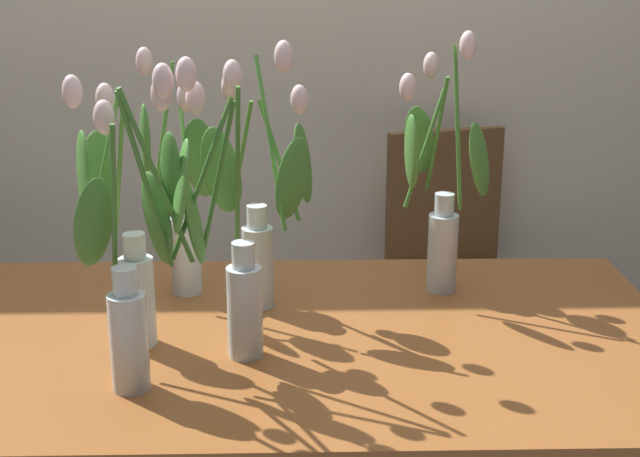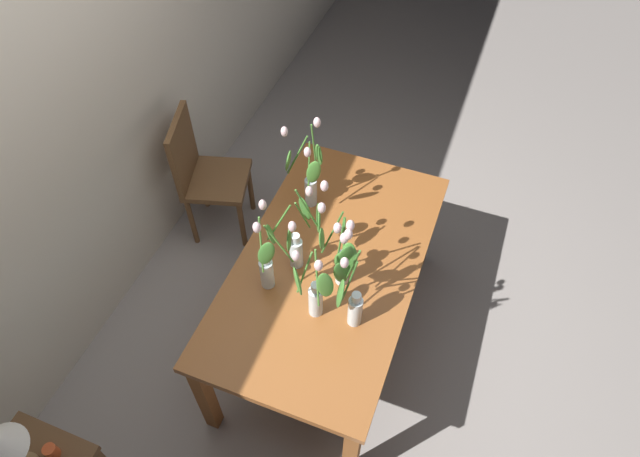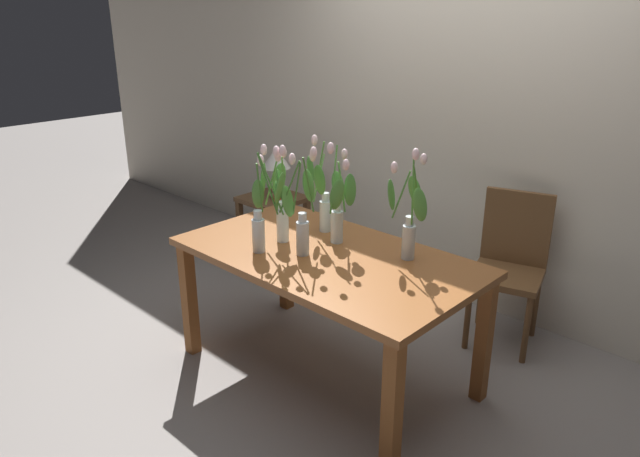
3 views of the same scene
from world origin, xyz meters
The scene contains 13 objects.
ground_plane centered at (0.00, 0.00, 0.00)m, with size 18.00×18.00×0.00m, color gray.
room_wall_rear centered at (0.00, 1.38, 1.35)m, with size 9.00×0.10×2.70m, color beige.
dining_table centered at (0.00, 0.00, 0.65)m, with size 1.60×0.90×0.74m.
tulip_vase_0 centered at (-0.12, -0.09, 0.95)m, with size 0.18×0.23×0.56m.
tulip_vase_1 centered at (-0.27, -0.20, 0.95)m, with size 0.24×0.18×0.58m.
tulip_vase_2 centered at (-0.24, 0.21, 0.93)m, with size 0.19×0.19×0.56m.
tulip_vase_3 centered at (-0.32, -0.04, 0.93)m, with size 0.15×0.21×0.54m.
tulip_vase_4 centered at (0.34, 0.24, 0.95)m, with size 0.23×0.25×0.59m.
tulip_vase_5 centered at (-0.06, 0.15, 0.94)m, with size 0.27×0.28×0.59m.
dining_chair centered at (0.53, 1.06, 0.52)m, with size 0.50×0.50×0.93m.
side_table centered at (-1.39, 0.87, 0.43)m, with size 0.44×0.44×0.55m.
table_lamp centered at (-1.36, 0.89, 0.86)m, with size 0.22×0.22×0.40m.
pillar_candle centered at (-1.27, 0.81, 0.59)m, with size 0.06×0.06×0.07m, color #CC4C23.
Camera 3 is at (1.94, -2.10, 1.96)m, focal length 33.15 mm.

